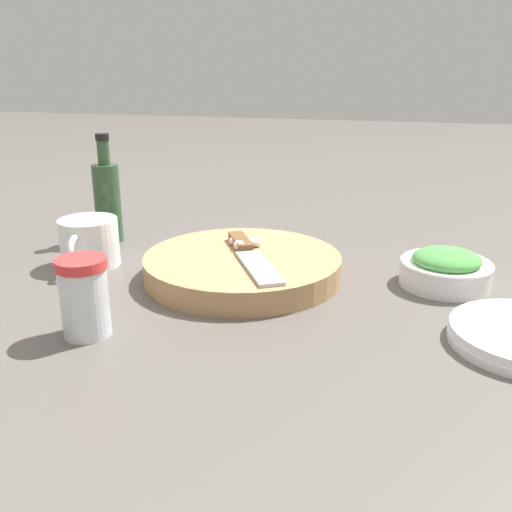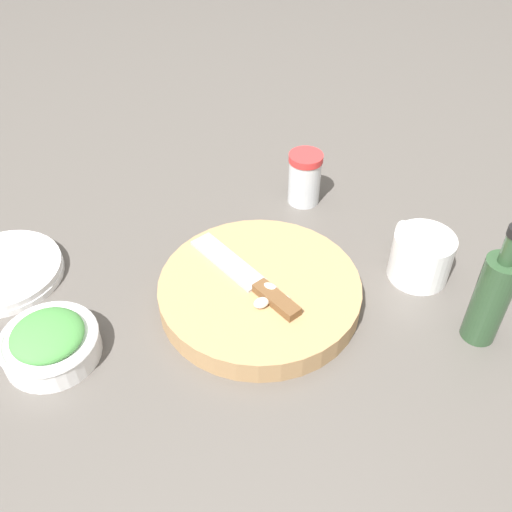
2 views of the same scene
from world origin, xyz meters
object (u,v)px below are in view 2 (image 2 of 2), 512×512
cutting_board (260,292)px  garlic_cloves (270,296)px  chef_knife (250,279)px  herb_bowl (50,342)px  coffee_mug (420,256)px  spice_jar (305,178)px  oil_bottle (492,296)px  plate_stack (4,272)px

cutting_board → garlic_cloves: bearing=-75.9°
chef_knife → herb_bowl: (-0.27, -0.05, -0.01)m
garlic_cloves → coffee_mug: (0.23, 0.04, -0.00)m
garlic_cloves → spice_jar: 0.28m
cutting_board → chef_knife: 0.03m
cutting_board → oil_bottle: size_ratio=1.53×
garlic_cloves → oil_bottle: bearing=-17.0°
plate_stack → oil_bottle: oil_bottle is taller
plate_stack → herb_bowl: bearing=-63.0°
coffee_mug → herb_bowl: bearing=-173.7°
herb_bowl → spice_jar: 0.49m
cutting_board → garlic_cloves: 0.04m
chef_knife → herb_bowl: size_ratio=1.55×
chef_knife → spice_jar: 0.26m
cutting_board → plate_stack: bearing=162.3°
herb_bowl → coffee_mug: (0.53, 0.06, 0.01)m
herb_bowl → oil_bottle: bearing=-6.9°
oil_bottle → spice_jar: bearing=115.1°
cutting_board → spice_jar: (0.12, 0.22, 0.03)m
garlic_cloves → coffee_mug: 0.24m
plate_stack → oil_bottle: 0.69m
spice_jar → coffee_mug: 0.25m
chef_knife → oil_bottle: (0.29, -0.12, 0.04)m
herb_bowl → oil_bottle: (0.56, -0.07, 0.05)m
garlic_cloves → spice_jar: spice_jar is taller
spice_jar → cutting_board: bearing=-118.2°
coffee_mug → plate_stack: coffee_mug is taller
herb_bowl → spice_jar: size_ratio=1.37×
cutting_board → spice_jar: bearing=61.8°
garlic_cloves → herb_bowl: size_ratio=0.42×
spice_jar → plate_stack: spice_jar is taller
cutting_board → herb_bowl: 0.29m
garlic_cloves → oil_bottle: (0.27, -0.08, 0.03)m
cutting_board → coffee_mug: coffee_mug is taller
spice_jar → garlic_cloves: bearing=-113.5°
cutting_board → garlic_cloves: size_ratio=5.29×
spice_jar → herb_bowl: bearing=-146.1°
spice_jar → oil_bottle: oil_bottle is taller
cutting_board → herb_bowl: (-0.28, -0.05, 0.01)m
coffee_mug → oil_bottle: bearing=-74.1°
chef_knife → oil_bottle: oil_bottle is taller
coffee_mug → plate_stack: (-0.61, 0.11, -0.03)m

